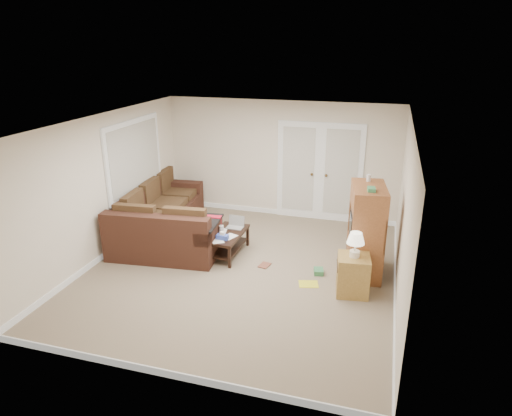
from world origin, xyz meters
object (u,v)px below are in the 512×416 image
(sectional_sofa, at_px, (164,222))
(tv_armoire, at_px, (366,230))
(side_cabinet, at_px, (353,272))
(coffee_table, at_px, (228,242))

(sectional_sofa, distance_m, tv_armoire, 3.84)
(side_cabinet, bearing_deg, tv_armoire, 73.72)
(tv_armoire, bearing_deg, coffee_table, 171.18)
(sectional_sofa, bearing_deg, coffee_table, -17.19)
(sectional_sofa, distance_m, side_cabinet, 3.83)
(tv_armoire, height_order, side_cabinet, tv_armoire)
(tv_armoire, bearing_deg, sectional_sofa, 167.15)
(coffee_table, bearing_deg, side_cabinet, -16.71)
(coffee_table, xyz_separation_m, tv_armoire, (2.38, -0.03, 0.53))
(coffee_table, relative_size, side_cabinet, 1.04)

